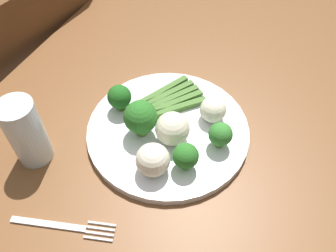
# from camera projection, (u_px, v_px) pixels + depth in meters

# --- Properties ---
(dining_table) EXTENTS (1.31, 0.82, 0.75)m
(dining_table) POSITION_uv_depth(u_px,v_px,m) (183.00, 168.00, 0.74)
(dining_table) COLOR brown
(dining_table) RESTS_ON ground_plane
(chair) EXTENTS (0.45, 0.45, 0.87)m
(chair) POSITION_uv_depth(u_px,v_px,m) (39.00, 89.00, 1.09)
(chair) COLOR brown
(chair) RESTS_ON ground_plane
(plate) EXTENTS (0.30, 0.30, 0.01)m
(plate) POSITION_uv_depth(u_px,v_px,m) (168.00, 130.00, 0.65)
(plate) COLOR white
(plate) RESTS_ON dining_table
(asparagus_bundle) EXTENTS (0.15, 0.13, 0.01)m
(asparagus_bundle) POSITION_uv_depth(u_px,v_px,m) (166.00, 102.00, 0.68)
(asparagus_bundle) COLOR #3D6626
(asparagus_bundle) RESTS_ON plate
(broccoli_front_left) EXTENTS (0.06, 0.06, 0.07)m
(broccoli_front_left) POSITION_uv_depth(u_px,v_px,m) (141.00, 118.00, 0.61)
(broccoli_front_left) COLOR #568E33
(broccoli_front_left) RESTS_ON plate
(broccoli_right) EXTENTS (0.04, 0.04, 0.05)m
(broccoli_right) POSITION_uv_depth(u_px,v_px,m) (220.00, 135.00, 0.60)
(broccoli_right) COLOR #609E3D
(broccoli_right) RESTS_ON plate
(broccoli_near_center) EXTENTS (0.04, 0.04, 0.05)m
(broccoli_near_center) POSITION_uv_depth(u_px,v_px,m) (186.00, 156.00, 0.57)
(broccoli_near_center) COLOR #568E33
(broccoli_near_center) RESTS_ON plate
(broccoli_front) EXTENTS (0.05, 0.05, 0.06)m
(broccoli_front) POSITION_uv_depth(u_px,v_px,m) (119.00, 97.00, 0.65)
(broccoli_front) COLOR #4C7F2B
(broccoli_front) RESTS_ON plate
(cauliflower_near_fork) EXTENTS (0.06, 0.06, 0.06)m
(cauliflower_near_fork) POSITION_uv_depth(u_px,v_px,m) (153.00, 160.00, 0.57)
(cauliflower_near_fork) COLOR silver
(cauliflower_near_fork) RESTS_ON plate
(cauliflower_back) EXTENTS (0.05, 0.05, 0.05)m
(cauliflower_back) POSITION_uv_depth(u_px,v_px,m) (213.00, 110.00, 0.64)
(cauliflower_back) COLOR silver
(cauliflower_back) RESTS_ON plate
(cauliflower_outer_edge) EXTENTS (0.06, 0.06, 0.06)m
(cauliflower_outer_edge) POSITION_uv_depth(u_px,v_px,m) (172.00, 129.00, 0.61)
(cauliflower_outer_edge) COLOR beige
(cauliflower_outer_edge) RESTS_ON plate
(fork) EXTENTS (0.06, 0.16, 0.00)m
(fork) POSITION_uv_depth(u_px,v_px,m) (64.00, 226.00, 0.54)
(fork) COLOR silver
(fork) RESTS_ON dining_table
(water_glass) EXTENTS (0.06, 0.06, 0.13)m
(water_glass) POSITION_uv_depth(u_px,v_px,m) (26.00, 132.00, 0.58)
(water_glass) COLOR silver
(water_glass) RESTS_ON dining_table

